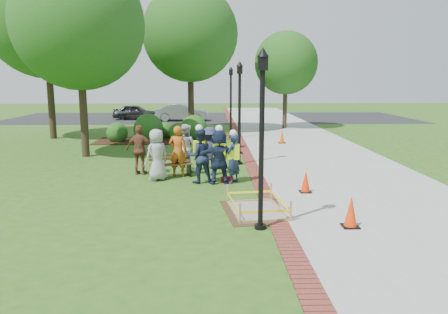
{
  "coord_description": "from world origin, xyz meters",
  "views": [
    {
      "loc": [
        0.08,
        -13.0,
        3.57
      ],
      "look_at": [
        0.5,
        1.2,
        1.0
      ],
      "focal_mm": 35.0,
      "sensor_mm": 36.0,
      "label": 1
    }
  ],
  "objects_px": {
    "lamp_near": "(262,126)",
    "hivis_worker_a": "(219,155)",
    "hivis_worker_c": "(199,154)",
    "bench_near": "(171,170)",
    "hivis_worker_b": "(233,157)",
    "cone_front": "(351,213)",
    "wet_concrete_pad": "(257,203)"
  },
  "relations": [
    {
      "from": "bench_near",
      "to": "hivis_worker_c",
      "type": "relative_size",
      "value": 0.8
    },
    {
      "from": "wet_concrete_pad",
      "to": "hivis_worker_c",
      "type": "xyz_separation_m",
      "value": [
        -1.64,
        3.42,
        0.76
      ]
    },
    {
      "from": "bench_near",
      "to": "hivis_worker_c",
      "type": "xyz_separation_m",
      "value": [
        1.07,
        -0.9,
        0.73
      ]
    },
    {
      "from": "cone_front",
      "to": "hivis_worker_b",
      "type": "relative_size",
      "value": 0.42
    },
    {
      "from": "hivis_worker_a",
      "to": "hivis_worker_c",
      "type": "relative_size",
      "value": 1.0
    },
    {
      "from": "lamp_near",
      "to": "hivis_worker_b",
      "type": "relative_size",
      "value": 2.3
    },
    {
      "from": "wet_concrete_pad",
      "to": "cone_front",
      "type": "relative_size",
      "value": 3.17
    },
    {
      "from": "bench_near",
      "to": "hivis_worker_c",
      "type": "distance_m",
      "value": 1.57
    },
    {
      "from": "bench_near",
      "to": "hivis_worker_b",
      "type": "xyz_separation_m",
      "value": [
        2.23,
        -0.98,
        0.66
      ]
    },
    {
      "from": "hivis_worker_a",
      "to": "hivis_worker_c",
      "type": "xyz_separation_m",
      "value": [
        -0.68,
        0.16,
        0.0
      ]
    },
    {
      "from": "lamp_near",
      "to": "hivis_worker_a",
      "type": "height_order",
      "value": "lamp_near"
    },
    {
      "from": "wet_concrete_pad",
      "to": "bench_near",
      "type": "relative_size",
      "value": 1.54
    },
    {
      "from": "cone_front",
      "to": "hivis_worker_a",
      "type": "xyz_separation_m",
      "value": [
        -3.09,
        4.61,
        0.62
      ]
    },
    {
      "from": "lamp_near",
      "to": "hivis_worker_b",
      "type": "distance_m",
      "value": 4.96
    },
    {
      "from": "cone_front",
      "to": "hivis_worker_b",
      "type": "height_order",
      "value": "hivis_worker_b"
    },
    {
      "from": "hivis_worker_b",
      "to": "hivis_worker_a",
      "type": "bearing_deg",
      "value": -171.37
    },
    {
      "from": "bench_near",
      "to": "lamp_near",
      "type": "height_order",
      "value": "lamp_near"
    },
    {
      "from": "lamp_near",
      "to": "bench_near",
      "type": "bearing_deg",
      "value": 115.04
    },
    {
      "from": "bench_near",
      "to": "lamp_near",
      "type": "distance_m",
      "value": 6.64
    },
    {
      "from": "wet_concrete_pad",
      "to": "lamp_near",
      "type": "xyz_separation_m",
      "value": [
        -0.06,
        -1.36,
        2.25
      ]
    },
    {
      "from": "hivis_worker_b",
      "to": "hivis_worker_c",
      "type": "bearing_deg",
      "value": 175.85
    },
    {
      "from": "wet_concrete_pad",
      "to": "hivis_worker_a",
      "type": "distance_m",
      "value": 3.48
    },
    {
      "from": "hivis_worker_a",
      "to": "hivis_worker_c",
      "type": "bearing_deg",
      "value": 166.97
    },
    {
      "from": "wet_concrete_pad",
      "to": "hivis_worker_a",
      "type": "xyz_separation_m",
      "value": [
        -0.96,
        3.26,
        0.76
      ]
    },
    {
      "from": "hivis_worker_a",
      "to": "hivis_worker_b",
      "type": "xyz_separation_m",
      "value": [
        0.48,
        0.07,
        -0.07
      ]
    },
    {
      "from": "hivis_worker_c",
      "to": "cone_front",
      "type": "bearing_deg",
      "value": -51.63
    },
    {
      "from": "bench_near",
      "to": "cone_front",
      "type": "xyz_separation_m",
      "value": [
        4.84,
        -5.66,
        0.11
      ]
    },
    {
      "from": "wet_concrete_pad",
      "to": "cone_front",
      "type": "bearing_deg",
      "value": -32.24
    },
    {
      "from": "cone_front",
      "to": "lamp_near",
      "type": "xyz_separation_m",
      "value": [
        -2.19,
        -0.01,
        2.1
      ]
    },
    {
      "from": "cone_front",
      "to": "hivis_worker_b",
      "type": "bearing_deg",
      "value": 119.16
    },
    {
      "from": "cone_front",
      "to": "wet_concrete_pad",
      "type": "bearing_deg",
      "value": 147.76
    },
    {
      "from": "bench_near",
      "to": "hivis_worker_a",
      "type": "height_order",
      "value": "hivis_worker_a"
    }
  ]
}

